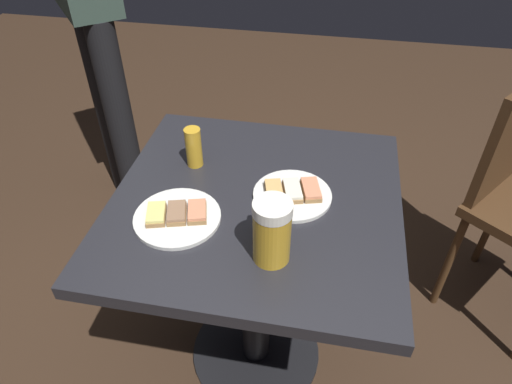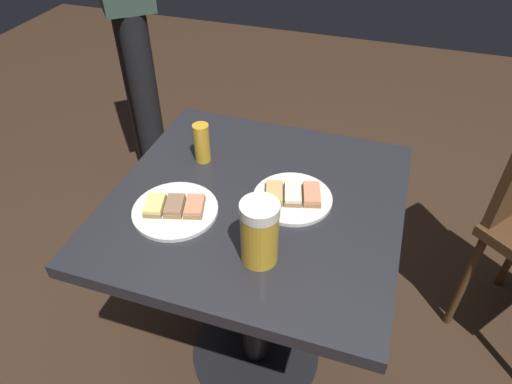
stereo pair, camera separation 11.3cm
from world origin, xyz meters
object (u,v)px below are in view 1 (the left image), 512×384
object	(u,v)px
plate_far	(292,194)
beer_glass_small	(194,147)
beer_mug	(271,230)
patron_standing	(87,0)
plate_near	(177,216)

from	to	relation	value
plate_far	beer_glass_small	xyz separation A→B (m)	(-0.09, -0.28, 0.05)
plate_far	beer_mug	distance (m)	0.22
beer_mug	beer_glass_small	xyz separation A→B (m)	(-0.29, -0.26, -0.02)
patron_standing	beer_mug	bearing A→B (deg)	2.46
plate_near	beer_glass_small	world-z (taller)	beer_glass_small
plate_far	beer_glass_small	distance (m)	0.30
beer_glass_small	patron_standing	world-z (taller)	patron_standing
patron_standing	plate_near	bearing A→B (deg)	-4.66
plate_far	plate_near	bearing A→B (deg)	-62.98
plate_far	beer_mug	size ratio (longest dim) A/B	1.29
plate_far	beer_mug	bearing A→B (deg)	-6.28
plate_near	beer_mug	xyz separation A→B (m)	(0.07, 0.24, 0.07)
plate_near	plate_far	distance (m)	0.29
patron_standing	beer_glass_small	bearing A→B (deg)	3.02
plate_near	beer_mug	size ratio (longest dim) A/B	1.35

